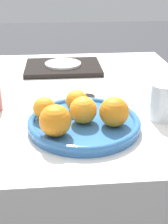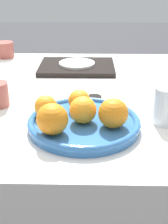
{
  "view_description": "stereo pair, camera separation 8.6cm",
  "coord_description": "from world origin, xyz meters",
  "px_view_note": "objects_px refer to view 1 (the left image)",
  "views": [
    {
      "loc": [
        0.04,
        -1.06,
        1.14
      ],
      "look_at": [
        0.11,
        -0.28,
        0.77
      ],
      "focal_mm": 50.0,
      "sensor_mm": 36.0,
      "label": 1
    },
    {
      "loc": [
        0.13,
        -1.06,
        1.14
      ],
      "look_at": [
        0.11,
        -0.28,
        0.77
      ],
      "focal_mm": 50.0,
      "sensor_mm": 36.0,
      "label": 2
    }
  ],
  "objects_px": {
    "orange_1": "(83,110)",
    "orange_2": "(114,112)",
    "water_glass": "(163,102)",
    "serving_tray": "(63,67)",
    "soy_dish": "(88,98)",
    "orange_3": "(77,101)",
    "orange_0": "(44,108)",
    "fruit_platter": "(84,123)",
    "orange_4": "(55,121)",
    "side_plate": "(63,64)"
  },
  "relations": [
    {
      "from": "orange_1",
      "to": "orange_2",
      "type": "relative_size",
      "value": 0.93
    },
    {
      "from": "orange_0",
      "to": "orange_1",
      "type": "height_order",
      "value": "orange_1"
    },
    {
      "from": "orange_0",
      "to": "orange_2",
      "type": "bearing_deg",
      "value": -16.73
    },
    {
      "from": "fruit_platter",
      "to": "orange_4",
      "type": "bearing_deg",
      "value": -137.67
    },
    {
      "from": "fruit_platter",
      "to": "orange_4",
      "type": "relative_size",
      "value": 3.84
    },
    {
      "from": "orange_2",
      "to": "soy_dish",
      "type": "xyz_separation_m",
      "value": [
        -0.05,
        0.24,
        -0.06
      ]
    },
    {
      "from": "orange_4",
      "to": "orange_3",
      "type": "bearing_deg",
      "value": 65.84
    },
    {
      "from": "orange_0",
      "to": "orange_4",
      "type": "distance_m",
      "value": 0.1
    },
    {
      "from": "fruit_platter",
      "to": "water_glass",
      "type": "relative_size",
      "value": 2.9
    },
    {
      "from": "orange_1",
      "to": "side_plate",
      "type": "distance_m",
      "value": 0.56
    },
    {
      "from": "orange_0",
      "to": "orange_2",
      "type": "xyz_separation_m",
      "value": [
        0.19,
        -0.06,
        0.01
      ]
    },
    {
      "from": "water_glass",
      "to": "serving_tray",
      "type": "xyz_separation_m",
      "value": [
        -0.28,
        0.52,
        -0.04
      ]
    },
    {
      "from": "orange_1",
      "to": "orange_3",
      "type": "relative_size",
      "value": 1.14
    },
    {
      "from": "orange_4",
      "to": "serving_tray",
      "type": "height_order",
      "value": "orange_4"
    },
    {
      "from": "soy_dish",
      "to": "orange_3",
      "type": "bearing_deg",
      "value": -108.68
    },
    {
      "from": "serving_tray",
      "to": "orange_2",
      "type": "bearing_deg",
      "value": -78.25
    },
    {
      "from": "side_plate",
      "to": "orange_2",
      "type": "bearing_deg",
      "value": -78.25
    },
    {
      "from": "orange_1",
      "to": "orange_4",
      "type": "xyz_separation_m",
      "value": [
        -0.08,
        -0.07,
        0.0
      ]
    },
    {
      "from": "orange_1",
      "to": "orange_3",
      "type": "height_order",
      "value": "orange_1"
    },
    {
      "from": "fruit_platter",
      "to": "orange_2",
      "type": "height_order",
      "value": "orange_2"
    },
    {
      "from": "fruit_platter",
      "to": "serving_tray",
      "type": "relative_size",
      "value": 0.97
    },
    {
      "from": "water_glass",
      "to": "soy_dish",
      "type": "relative_size",
      "value": 2.18
    },
    {
      "from": "orange_0",
      "to": "water_glass",
      "type": "relative_size",
      "value": 0.59
    },
    {
      "from": "fruit_platter",
      "to": "side_plate",
      "type": "distance_m",
      "value": 0.56
    },
    {
      "from": "fruit_platter",
      "to": "side_plate",
      "type": "height_order",
      "value": "fruit_platter"
    },
    {
      "from": "orange_2",
      "to": "side_plate",
      "type": "xyz_separation_m",
      "value": [
        -0.12,
        0.59,
        -0.04
      ]
    },
    {
      "from": "orange_1",
      "to": "orange_4",
      "type": "relative_size",
      "value": 0.91
    },
    {
      "from": "orange_0",
      "to": "orange_1",
      "type": "relative_size",
      "value": 0.86
    },
    {
      "from": "fruit_platter",
      "to": "soy_dish",
      "type": "xyz_separation_m",
      "value": [
        0.03,
        0.21,
        -0.01
      ]
    },
    {
      "from": "orange_1",
      "to": "water_glass",
      "type": "distance_m",
      "value": 0.24
    },
    {
      "from": "fruit_platter",
      "to": "soy_dish",
      "type": "height_order",
      "value": "fruit_platter"
    },
    {
      "from": "orange_3",
      "to": "side_plate",
      "type": "relative_size",
      "value": 0.42
    },
    {
      "from": "soy_dish",
      "to": "orange_0",
      "type": "bearing_deg",
      "value": -128.11
    },
    {
      "from": "water_glass",
      "to": "soy_dish",
      "type": "distance_m",
      "value": 0.27
    },
    {
      "from": "side_plate",
      "to": "orange_3",
      "type": "bearing_deg",
      "value": -86.71
    },
    {
      "from": "soy_dish",
      "to": "fruit_platter",
      "type": "bearing_deg",
      "value": -98.46
    },
    {
      "from": "serving_tray",
      "to": "side_plate",
      "type": "height_order",
      "value": "side_plate"
    },
    {
      "from": "orange_3",
      "to": "serving_tray",
      "type": "distance_m",
      "value": 0.49
    },
    {
      "from": "orange_0",
      "to": "orange_4",
      "type": "xyz_separation_m",
      "value": [
        0.03,
        -0.1,
        0.01
      ]
    },
    {
      "from": "orange_4",
      "to": "water_glass",
      "type": "relative_size",
      "value": 0.76
    },
    {
      "from": "orange_3",
      "to": "orange_4",
      "type": "distance_m",
      "value": 0.16
    },
    {
      "from": "orange_4",
      "to": "fruit_platter",
      "type": "bearing_deg",
      "value": 42.33
    },
    {
      "from": "fruit_platter",
      "to": "orange_1",
      "type": "height_order",
      "value": "orange_1"
    },
    {
      "from": "orange_3",
      "to": "soy_dish",
      "type": "height_order",
      "value": "orange_3"
    },
    {
      "from": "orange_0",
      "to": "orange_2",
      "type": "height_order",
      "value": "orange_2"
    },
    {
      "from": "water_glass",
      "to": "orange_4",
      "type": "bearing_deg",
      "value": -160.51
    },
    {
      "from": "orange_2",
      "to": "orange_0",
      "type": "bearing_deg",
      "value": 163.27
    },
    {
      "from": "orange_0",
      "to": "serving_tray",
      "type": "relative_size",
      "value": 0.2
    },
    {
      "from": "serving_tray",
      "to": "side_plate",
      "type": "xyz_separation_m",
      "value": [
        0.0,
        0.0,
        0.02
      ]
    },
    {
      "from": "orange_1",
      "to": "water_glass",
      "type": "relative_size",
      "value": 0.69
    }
  ]
}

